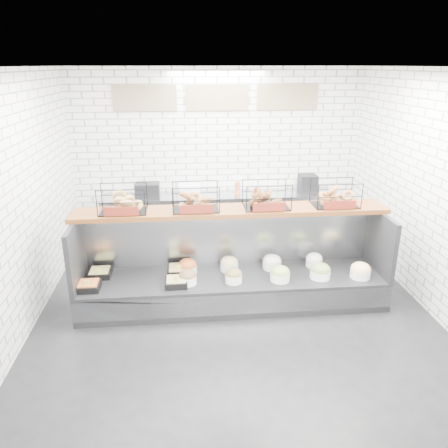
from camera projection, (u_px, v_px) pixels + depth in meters
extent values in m
plane|color=black|center=(235.00, 314.00, 5.62)|extent=(5.50, 5.50, 0.00)
cube|color=white|center=(217.00, 156.00, 7.68)|extent=(5.00, 0.02, 3.00)
cube|color=white|center=(15.00, 209.00, 4.88)|extent=(0.02, 5.50, 3.00)
cube|color=white|center=(439.00, 197.00, 5.33)|extent=(0.02, 5.50, 3.00)
cube|color=white|center=(238.00, 67.00, 4.59)|extent=(5.00, 5.50, 0.02)
cube|color=tan|center=(145.00, 98.00, 7.20)|extent=(1.05, 0.03, 0.42)
cube|color=tan|center=(217.00, 98.00, 7.30)|extent=(1.05, 0.03, 0.42)
cube|color=tan|center=(287.00, 97.00, 7.41)|extent=(1.05, 0.03, 0.42)
cube|color=black|center=(233.00, 289.00, 5.83)|extent=(4.00, 0.90, 0.40)
cube|color=#93969B|center=(237.00, 304.00, 5.42)|extent=(4.00, 0.03, 0.28)
cube|color=#93969B|center=(230.00, 236.00, 6.01)|extent=(4.00, 0.08, 0.80)
cube|color=black|center=(77.00, 254.00, 5.45)|extent=(0.06, 0.90, 0.80)
cube|color=black|center=(380.00, 242.00, 5.80)|extent=(0.06, 0.90, 0.80)
cube|color=black|center=(89.00, 286.00, 5.40)|extent=(0.27, 0.27, 0.08)
cube|color=#CD672B|center=(89.00, 284.00, 5.39)|extent=(0.23, 0.23, 0.04)
cube|color=#DBCF4C|center=(86.00, 283.00, 5.28)|extent=(0.06, 0.01, 0.08)
cube|color=black|center=(100.00, 273.00, 5.74)|extent=(0.28, 0.28, 0.08)
cube|color=#D1C46B|center=(100.00, 271.00, 5.73)|extent=(0.24, 0.24, 0.04)
cube|color=#DBCF4C|center=(98.00, 270.00, 5.61)|extent=(0.06, 0.01, 0.08)
cube|color=black|center=(176.00, 282.00, 5.50)|extent=(0.28, 0.28, 0.08)
cube|color=tan|center=(176.00, 280.00, 5.49)|extent=(0.24, 0.24, 0.04)
cube|color=#DBCF4C|center=(176.00, 280.00, 5.38)|extent=(0.06, 0.01, 0.08)
cube|color=black|center=(179.00, 270.00, 5.82)|extent=(0.31, 0.31, 0.08)
cube|color=#D2B96B|center=(179.00, 268.00, 5.80)|extent=(0.26, 0.26, 0.04)
cube|color=#DBCF4C|center=(179.00, 268.00, 5.69)|extent=(0.06, 0.01, 0.08)
cylinder|color=white|center=(188.00, 280.00, 5.54)|extent=(0.23, 0.23, 0.11)
ellipsoid|color=brown|center=(188.00, 275.00, 5.51)|extent=(0.22, 0.22, 0.16)
cylinder|color=white|center=(188.00, 269.00, 5.82)|extent=(0.25, 0.25, 0.11)
ellipsoid|color=#BF5928|center=(188.00, 265.00, 5.80)|extent=(0.25, 0.25, 0.17)
cylinder|color=white|center=(234.00, 278.00, 5.58)|extent=(0.22, 0.22, 0.11)
ellipsoid|color=brown|center=(234.00, 274.00, 5.56)|extent=(0.21, 0.21, 0.15)
cylinder|color=white|center=(229.00, 266.00, 5.90)|extent=(0.24, 0.24, 0.11)
ellipsoid|color=#D1C480|center=(229.00, 262.00, 5.88)|extent=(0.24, 0.24, 0.17)
cylinder|color=white|center=(280.00, 276.00, 5.62)|extent=(0.25, 0.25, 0.11)
ellipsoid|color=#86974D|center=(280.00, 272.00, 5.60)|extent=(0.25, 0.25, 0.17)
cylinder|color=white|center=(272.00, 265.00, 5.95)|extent=(0.26, 0.26, 0.11)
ellipsoid|color=silver|center=(272.00, 261.00, 5.93)|extent=(0.25, 0.25, 0.18)
cylinder|color=white|center=(320.00, 274.00, 5.69)|extent=(0.27, 0.27, 0.11)
ellipsoid|color=olive|center=(320.00, 270.00, 5.67)|extent=(0.26, 0.26, 0.18)
cylinder|color=white|center=(314.00, 262.00, 6.02)|extent=(0.23, 0.23, 0.11)
ellipsoid|color=white|center=(314.00, 258.00, 6.00)|extent=(0.22, 0.22, 0.15)
cylinder|color=white|center=(360.00, 273.00, 5.70)|extent=(0.27, 0.27, 0.11)
ellipsoid|color=#F7CD7E|center=(361.00, 269.00, 5.68)|extent=(0.26, 0.26, 0.18)
cube|color=#4D2710|center=(231.00, 211.00, 5.69)|extent=(4.10, 0.50, 0.06)
cube|color=black|center=(123.00, 199.00, 5.49)|extent=(0.60, 0.38, 0.34)
cube|color=maroon|center=(121.00, 212.00, 5.34)|extent=(0.42, 0.02, 0.11)
cube|color=black|center=(196.00, 197.00, 5.57)|extent=(0.60, 0.38, 0.34)
cube|color=maroon|center=(196.00, 209.00, 5.42)|extent=(0.42, 0.02, 0.11)
cube|color=black|center=(267.00, 195.00, 5.66)|extent=(0.60, 0.38, 0.34)
cube|color=maroon|center=(269.00, 207.00, 5.50)|extent=(0.42, 0.02, 0.11)
cube|color=black|center=(335.00, 193.00, 5.74)|extent=(0.60, 0.38, 0.34)
cube|color=maroon|center=(340.00, 205.00, 5.59)|extent=(0.42, 0.02, 0.11)
cube|color=#93969B|center=(219.00, 219.00, 7.74)|extent=(4.00, 0.60, 0.90)
cube|color=black|center=(147.00, 190.00, 7.39)|extent=(0.40, 0.30, 0.24)
cube|color=silver|center=(190.00, 190.00, 7.53)|extent=(0.35, 0.28, 0.18)
cylinder|color=#BA5E2E|center=(237.00, 188.00, 7.53)|extent=(0.09, 0.09, 0.22)
cube|color=black|center=(308.00, 183.00, 7.71)|extent=(0.30, 0.30, 0.30)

